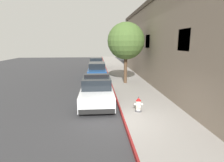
# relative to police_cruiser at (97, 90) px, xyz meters

# --- Properties ---
(ground_plane) EXTENTS (33.05, 60.00, 0.20)m
(ground_plane) POSITION_rel_police_cruiser_xyz_m (-3.16, 6.87, -0.84)
(ground_plane) COLOR #353538
(sidewalk_pavement) EXTENTS (3.15, 60.00, 0.17)m
(sidewalk_pavement) POSITION_rel_police_cruiser_xyz_m (2.84, 6.87, -0.66)
(sidewalk_pavement) COLOR gray
(sidewalk_pavement) RESTS_ON ground
(curb_painted_edge) EXTENTS (0.08, 60.00, 0.17)m
(curb_painted_edge) POSITION_rel_police_cruiser_xyz_m (1.23, 6.87, -0.66)
(curb_painted_edge) COLOR maroon
(curb_painted_edge) RESTS_ON ground
(storefront_building) EXTENTS (7.61, 24.17, 7.10)m
(storefront_building) POSITION_rel_police_cruiser_xyz_m (8.10, 5.04, 2.81)
(storefront_building) COLOR gray
(storefront_building) RESTS_ON ground
(police_cruiser) EXTENTS (1.94, 4.84, 1.68)m
(police_cruiser) POSITION_rel_police_cruiser_xyz_m (0.00, 0.00, 0.00)
(police_cruiser) COLOR white
(police_cruiser) RESTS_ON ground
(parked_car_silver_ahead) EXTENTS (1.94, 4.84, 1.56)m
(parked_car_silver_ahead) POSITION_rel_police_cruiser_xyz_m (0.01, 8.25, -0.00)
(parked_car_silver_ahead) COLOR navy
(parked_car_silver_ahead) RESTS_ON ground
(parked_car_dark_far) EXTENTS (1.94, 4.84, 1.56)m
(parked_car_dark_far) POSITION_rel_police_cruiser_xyz_m (-0.14, 15.26, -0.00)
(parked_car_dark_far) COLOR #B2B5BA
(parked_car_dark_far) RESTS_ON ground
(fire_hydrant) EXTENTS (0.44, 0.40, 0.76)m
(fire_hydrant) POSITION_rel_police_cruiser_xyz_m (2.09, -2.16, -0.23)
(fire_hydrant) COLOR #4C4C51
(fire_hydrant) RESTS_ON sidewalk_pavement
(street_tree) EXTENTS (3.08, 3.08, 5.11)m
(street_tree) POSITION_rel_police_cruiser_xyz_m (2.46, 4.62, 2.97)
(street_tree) COLOR brown
(street_tree) RESTS_ON sidewalk_pavement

